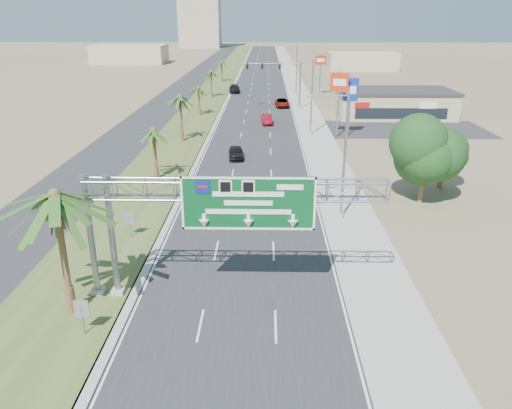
{
  "coord_description": "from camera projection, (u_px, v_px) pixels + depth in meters",
  "views": [
    {
      "loc": [
        1.41,
        -15.36,
        15.4
      ],
      "look_at": [
        0.82,
        14.08,
        4.2
      ],
      "focal_mm": 35.0,
      "sensor_mm": 36.0,
      "label": 1
    }
  ],
  "objects": [
    {
      "name": "building_distant_left",
      "position": [
        130.0,
        54.0,
        169.14
      ],
      "size": [
        24.0,
        14.0,
        6.0
      ],
      "primitive_type": "cube",
      "color": "tan",
      "rests_on": "ground"
    },
    {
      "name": "palm_row_c",
      "position": [
        180.0,
        98.0,
        62.87
      ],
      "size": [
        3.99,
        3.99,
        6.75
      ],
      "color": "brown",
      "rests_on": "ground"
    },
    {
      "name": "store_building",
      "position": [
        394.0,
        104.0,
        80.4
      ],
      "size": [
        18.0,
        10.0,
        4.0
      ],
      "primitive_type": "cube",
      "color": "tan",
      "rests_on": "ground"
    },
    {
      "name": "tower_distant",
      "position": [
        200.0,
        11.0,
        247.84
      ],
      "size": [
        20.0,
        16.0,
        35.0
      ],
      "primitive_type": "cube",
      "color": "tan",
      "rests_on": "ground"
    },
    {
      "name": "oak_far",
      "position": [
        445.0,
        149.0,
        46.19
      ],
      "size": [
        3.5,
        3.5,
        5.6
      ],
      "color": "brown",
      "rests_on": "ground"
    },
    {
      "name": "car_left_lane",
      "position": [
        236.0,
        153.0,
        56.94
      ],
      "size": [
        1.98,
        4.2,
        1.39
      ],
      "primitive_type": "imported",
      "rotation": [
        0.0,
        0.0,
        0.08
      ],
      "color": "black",
      "rests_on": "ground"
    },
    {
      "name": "pole_sign_red_far",
      "position": [
        321.0,
        63.0,
        99.83
      ],
      "size": [
        2.22,
        0.68,
        8.08
      ],
      "color": "gray",
      "rests_on": "ground"
    },
    {
      "name": "palm_row_f",
      "position": [
        222.0,
        62.0,
        121.14
      ],
      "size": [
        3.99,
        3.99,
        5.75
      ],
      "color": "brown",
      "rests_on": "ground"
    },
    {
      "name": "median_grass",
      "position": [
        220.0,
        82.0,
        122.81
      ],
      "size": [
        7.0,
        300.0,
        0.12
      ],
      "primitive_type": "cube",
      "color": "#3F5525",
      "rests_on": "ground"
    },
    {
      "name": "oak_near",
      "position": [
        426.0,
        152.0,
        42.26
      ],
      "size": [
        4.5,
        4.5,
        6.8
      ],
      "color": "brown",
      "rests_on": "ground"
    },
    {
      "name": "palm_near",
      "position": [
        54.0,
        195.0,
        25.04
      ],
      "size": [
        5.7,
        5.7,
        8.35
      ],
      "color": "brown",
      "rests_on": "ground"
    },
    {
      "name": "road",
      "position": [
        261.0,
        82.0,
        122.64
      ],
      "size": [
        12.0,
        300.0,
        0.02
      ],
      "primitive_type": "cube",
      "color": "#28282B",
      "rests_on": "ground"
    },
    {
      "name": "sign_gantry",
      "position": [
        220.0,
        199.0,
        27.0
      ],
      "size": [
        16.75,
        1.24,
        7.5
      ],
      "color": "gray",
      "rests_on": "ground"
    },
    {
      "name": "pole_sign_blue",
      "position": [
        351.0,
        92.0,
        65.94
      ],
      "size": [
        2.02,
        0.49,
        7.86
      ],
      "color": "gray",
      "rests_on": "ground"
    },
    {
      "name": "signal_mast",
      "position": [
        288.0,
        81.0,
        85.28
      ],
      "size": [
        10.28,
        0.71,
        8.0
      ],
      "color": "gray",
      "rests_on": "ground"
    },
    {
      "name": "car_mid_lane",
      "position": [
        267.0,
        119.0,
        75.08
      ],
      "size": [
        1.84,
        4.37,
        1.4
      ],
      "primitive_type": "imported",
      "rotation": [
        0.0,
        0.0,
        0.09
      ],
      "color": "maroon",
      "rests_on": "ground"
    },
    {
      "name": "opposing_road",
      "position": [
        192.0,
        82.0,
        122.96
      ],
      "size": [
        8.0,
        300.0,
        0.02
      ],
      "primitive_type": "cube",
      "color": "#28282B",
      "rests_on": "ground"
    },
    {
      "name": "sidewalk_right",
      "position": [
        295.0,
        82.0,
        122.46
      ],
      "size": [
        4.0,
        300.0,
        0.1
      ],
      "primitive_type": "cube",
      "color": "#9E9B93",
      "rests_on": "ground"
    },
    {
      "name": "median_signback_b",
      "position": [
        129.0,
        220.0,
        36.32
      ],
      "size": [
        0.75,
        0.08,
        2.08
      ],
      "color": "gray",
      "rests_on": "ground"
    },
    {
      "name": "car_far",
      "position": [
        234.0,
        89.0,
        105.57
      ],
      "size": [
        2.66,
        5.59,
        1.57
      ],
      "primitive_type": "imported",
      "rotation": [
        0.0,
        0.0,
        0.09
      ],
      "color": "black",
      "rests_on": "ground"
    },
    {
      "name": "building_distant_right",
      "position": [
        362.0,
        61.0,
        149.22
      ],
      "size": [
        20.0,
        12.0,
        5.0
      ],
      "primitive_type": "cube",
      "color": "tan",
      "rests_on": "ground"
    },
    {
      "name": "pole_sign_red_near",
      "position": [
        339.0,
        86.0,
        64.87
      ],
      "size": [
        2.36,
        1.08,
        8.64
      ],
      "color": "gray",
      "rests_on": "ground"
    },
    {
      "name": "streetlight_far",
      "position": [
        296.0,
        72.0,
        100.28
      ],
      "size": [
        3.27,
        0.44,
        10.0
      ],
      "color": "gray",
      "rests_on": "ground"
    },
    {
      "name": "median_signback_a",
      "position": [
        82.0,
        311.0,
        25.09
      ],
      "size": [
        0.75,
        0.08,
        2.08
      ],
      "color": "gray",
      "rests_on": "ground"
    },
    {
      "name": "palm_row_e",
      "position": [
        211.0,
        71.0,
        97.65
      ],
      "size": [
        3.99,
        3.99,
        6.15
      ],
      "color": "brown",
      "rests_on": "ground"
    },
    {
      "name": "streetlight_near",
      "position": [
        342.0,
        163.0,
        38.6
      ],
      "size": [
        3.27,
        0.44,
        10.0
      ],
      "color": "gray",
      "rests_on": "ground"
    },
    {
      "name": "car_right_lane",
      "position": [
        282.0,
        103.0,
        89.03
      ],
      "size": [
        2.5,
        5.16,
        1.41
      ],
      "primitive_type": "imported",
      "rotation": [
        0.0,
        0.0,
        0.03
      ],
      "color": "gray",
      "rests_on": "ground"
    },
    {
      "name": "palm_row_b",
      "position": [
        153.0,
        131.0,
        48.19
      ],
      "size": [
        3.99,
        3.99,
        5.95
      ],
      "color": "brown",
      "rests_on": "ground"
    },
    {
      "name": "streetlight_mid",
      "position": [
        310.0,
        101.0,
        66.64
      ],
      "size": [
        3.27,
        0.44,
        10.0
      ],
      "color": "gray",
      "rests_on": "ground"
    },
    {
      "name": "palm_row_d",
      "position": [
        198.0,
        88.0,
        80.13
      ],
      "size": [
        3.99,
        3.99,
        5.45
      ],
      "color": "brown",
      "rests_on": "ground"
    }
  ]
}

